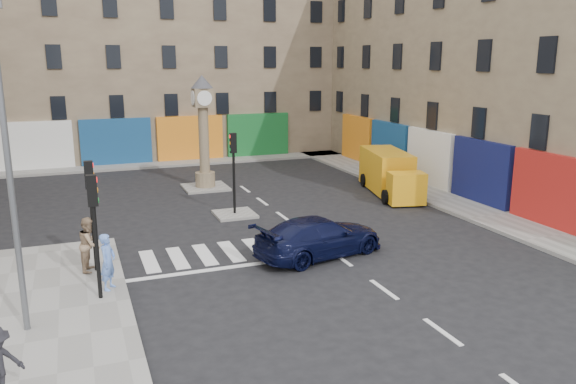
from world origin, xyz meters
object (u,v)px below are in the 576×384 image
traffic_light_left_near (94,217)px  clock_pillar (203,125)px  traffic_light_island (234,160)px  lamp_post (7,153)px  traffic_light_left_far (91,198)px  yellow_van (389,173)px  navy_sedan (319,237)px  pedestrian_blue (108,262)px  pedestrian_tan (90,244)px

traffic_light_left_near → clock_pillar: clock_pillar is taller
traffic_light_island → lamp_post: size_ratio=0.45×
traffic_light_left_far → yellow_van: (15.29, 6.76, -1.53)m
traffic_light_left_near → clock_pillar: (6.30, 13.80, 0.93)m
traffic_light_left_near → lamp_post: (-1.90, -1.40, 2.17)m
traffic_light_left_near → clock_pillar: size_ratio=0.61×
traffic_light_left_far → navy_sedan: bearing=-7.4°
traffic_light_island → pedestrian_blue: traffic_light_island is taller
traffic_light_left_near → yellow_van: (15.29, 9.16, -1.53)m
traffic_light_left_far → pedestrian_blue: traffic_light_left_far is taller
navy_sedan → pedestrian_blue: pedestrian_blue is taller
pedestrian_tan → yellow_van: bearing=-51.7°
navy_sedan → traffic_light_left_far: bearing=69.0°
traffic_light_left_near → lamp_post: size_ratio=0.45×
clock_pillar → lamp_post: bearing=-118.4°
traffic_light_left_far → traffic_light_left_near: bearing=-90.0°
clock_pillar → yellow_van: (8.99, -4.64, -2.46)m
traffic_light_island → pedestrian_blue: 9.50m
traffic_light_island → lamp_post: lamp_post is taller
traffic_light_left_near → yellow_van: size_ratio=0.59×
traffic_light_left_near → yellow_van: bearing=30.9°
pedestrian_tan → pedestrian_blue: bearing=-151.5°
traffic_light_left_far → traffic_light_island: traffic_light_left_far is taller
yellow_van → pedestrian_blue: bearing=-137.0°
lamp_post → navy_sedan: (9.59, 2.80, -4.07)m
traffic_light_left_near → pedestrian_blue: traffic_light_left_near is taller
navy_sedan → traffic_light_island: bearing=-1.3°
traffic_light_left_near → pedestrian_tan: size_ratio=2.03×
yellow_van → pedestrian_tan: (-15.44, -6.70, -0.03)m
lamp_post → yellow_van: bearing=31.6°
clock_pillar → traffic_light_left_near: bearing=-114.5°
clock_pillar → pedestrian_blue: (-6.00, -13.20, -2.52)m
traffic_light_left_far → clock_pillar: 13.05m
traffic_light_left_far → clock_pillar: size_ratio=0.61×
pedestrian_blue → traffic_light_left_far: bearing=39.7°
clock_pillar → pedestrian_tan: (-6.45, -11.34, -2.49)m
lamp_post → yellow_van: (17.19, 10.56, -3.70)m
pedestrian_blue → pedestrian_tan: 1.91m
traffic_light_left_near → navy_sedan: 8.04m
navy_sedan → pedestrian_blue: bearing=82.6°
traffic_light_left_far → lamp_post: size_ratio=0.45×
yellow_van → lamp_post: bearing=-135.2°
yellow_van → clock_pillar: bearing=166.0°
navy_sedan → pedestrian_tan: bearing=68.8°
traffic_light_left_near → pedestrian_blue: size_ratio=2.11×
traffic_light_island → pedestrian_blue: (-6.00, -7.20, -1.56)m
pedestrian_tan → navy_sedan: bearing=-82.8°
traffic_light_left_near → traffic_light_island: 10.03m
traffic_light_island → pedestrian_tan: (-6.45, -5.34, -1.53)m
yellow_van → pedestrian_tan: 16.83m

